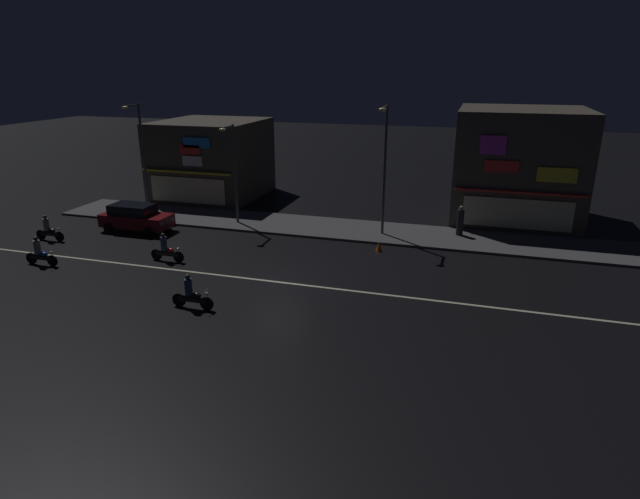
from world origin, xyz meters
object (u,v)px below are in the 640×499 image
(streetlamp_mid, at_px, (233,165))
(streetlamp_east, at_px, (384,161))
(motorcycle_opposite_lane, at_px, (40,253))
(motorcycle_lead, at_px, (49,230))
(streetlamp_west, at_px, (141,149))
(motorcycle_trailing_far, at_px, (191,294))
(parked_car_near_kerb, at_px, (136,217))
(traffic_cone, at_px, (379,246))
(pedestrian_on_sidewalk, at_px, (460,222))
(motorcycle_following, at_px, (166,250))

(streetlamp_mid, height_order, streetlamp_east, streetlamp_east)
(motorcycle_opposite_lane, bearing_deg, motorcycle_lead, -49.42)
(streetlamp_west, relative_size, motorcycle_trailing_far, 3.78)
(motorcycle_opposite_lane, bearing_deg, streetlamp_west, -82.20)
(parked_car_near_kerb, relative_size, motorcycle_lead, 2.26)
(streetlamp_east, height_order, traffic_cone, streetlamp_east)
(traffic_cone, bearing_deg, streetlamp_east, 97.43)
(streetlamp_mid, xyz_separation_m, motorcycle_trailing_far, (3.50, -11.78, -3.21))
(pedestrian_on_sidewalk, relative_size, motorcycle_lead, 0.93)
(pedestrian_on_sidewalk, relative_size, parked_car_near_kerb, 0.41)
(streetlamp_west, distance_m, streetlamp_east, 16.66)
(motorcycle_lead, distance_m, motorcycle_following, 8.50)
(pedestrian_on_sidewalk, distance_m, motorcycle_lead, 24.06)
(streetlamp_west, distance_m, motorcycle_opposite_lane, 11.26)
(parked_car_near_kerb, bearing_deg, pedestrian_on_sidewalk, -167.05)
(motorcycle_trailing_far, bearing_deg, streetlamp_east, -121.24)
(streetlamp_west, xyz_separation_m, motorcycle_trailing_far, (10.79, -12.93, -3.74))
(pedestrian_on_sidewalk, height_order, motorcycle_opposite_lane, pedestrian_on_sidewalk)
(streetlamp_east, distance_m, motorcycle_opposite_lane, 18.96)
(streetlamp_mid, distance_m, traffic_cone, 10.59)
(streetlamp_west, xyz_separation_m, pedestrian_on_sidewalk, (21.08, 0.35, -3.42))
(motorcycle_opposite_lane, bearing_deg, pedestrian_on_sidewalk, -148.29)
(motorcycle_lead, xyz_separation_m, traffic_cone, (18.75, 3.66, -0.36))
(motorcycle_trailing_far, bearing_deg, pedestrian_on_sidewalk, -133.15)
(parked_car_near_kerb, distance_m, motorcycle_lead, 4.85)
(motorcycle_lead, distance_m, motorcycle_opposite_lane, 4.30)
(motorcycle_lead, bearing_deg, pedestrian_on_sidewalk, 18.99)
(motorcycle_trailing_far, relative_size, traffic_cone, 3.45)
(motorcycle_opposite_lane, relative_size, motorcycle_trailing_far, 1.00)
(motorcycle_trailing_far, bearing_deg, streetlamp_west, -55.57)
(streetlamp_mid, relative_size, streetlamp_east, 0.82)
(parked_car_near_kerb, distance_m, motorcycle_trailing_far, 12.54)
(motorcycle_following, bearing_deg, traffic_cone, 24.61)
(pedestrian_on_sidewalk, xyz_separation_m, parked_car_near_kerb, (-19.14, -4.40, -0.08))
(parked_car_near_kerb, bearing_deg, streetlamp_west, -64.39)
(streetlamp_east, bearing_deg, traffic_cone, -82.57)
(streetlamp_east, xyz_separation_m, motorcycle_trailing_far, (-5.84, -12.06, -3.90))
(pedestrian_on_sidewalk, bearing_deg, streetlamp_east, -95.99)
(streetlamp_east, bearing_deg, streetlamp_mid, -178.24)
(motorcycle_following, relative_size, motorcycle_opposite_lane, 1.00)
(motorcycle_lead, bearing_deg, parked_car_near_kerb, 40.81)
(streetlamp_mid, xyz_separation_m, motorcycle_following, (-0.62, -7.08, -3.21))
(parked_car_near_kerb, relative_size, motorcycle_opposite_lane, 2.26)
(pedestrian_on_sidewalk, distance_m, parked_car_near_kerb, 19.64)
(streetlamp_mid, xyz_separation_m, traffic_cone, (9.69, -2.35, -3.56))
(streetlamp_west, distance_m, motorcycle_lead, 8.28)
(motorcycle_following, xyz_separation_m, motorcycle_trailing_far, (4.13, -4.70, 0.00))
(streetlamp_west, bearing_deg, motorcycle_following, -51.03)
(streetlamp_east, bearing_deg, streetlamp_west, 177.01)
(streetlamp_mid, relative_size, motorcycle_opposite_lane, 3.24)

